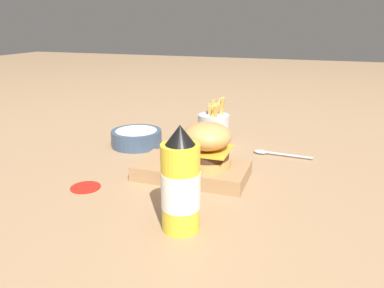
% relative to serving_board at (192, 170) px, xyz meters
% --- Properties ---
extents(ground_plane, '(6.00, 6.00, 0.00)m').
position_rel_serving_board_xyz_m(ground_plane, '(0.02, -0.02, -0.02)').
color(ground_plane, '#9E7A56').
extents(serving_board, '(0.27, 0.14, 0.03)m').
position_rel_serving_board_xyz_m(serving_board, '(0.00, 0.00, 0.00)').
color(serving_board, '#A37A51').
rests_on(serving_board, ground_plane).
extents(burger, '(0.11, 0.11, 0.11)m').
position_rel_serving_board_xyz_m(burger, '(-0.04, 0.00, 0.07)').
color(burger, tan).
rests_on(burger, serving_board).
extents(ketchup_bottle, '(0.07, 0.07, 0.20)m').
position_rel_serving_board_xyz_m(ketchup_bottle, '(-0.06, 0.23, 0.07)').
color(ketchup_bottle, yellow).
rests_on(ketchup_bottle, ground_plane).
extents(fries_basket, '(0.10, 0.10, 0.14)m').
position_rel_serving_board_xyz_m(fries_basket, '(0.03, -0.29, 0.03)').
color(fries_basket, '#B7B7BC').
rests_on(fries_basket, ground_plane).
extents(side_bowl, '(0.15, 0.15, 0.05)m').
position_rel_serving_board_xyz_m(side_bowl, '(0.24, -0.17, 0.01)').
color(side_bowl, '#384C66').
rests_on(side_bowl, ground_plane).
extents(spoon, '(0.16, 0.03, 0.01)m').
position_rel_serving_board_xyz_m(spoon, '(-0.16, -0.22, -0.01)').
color(spoon, '#B2B2B7').
rests_on(spoon, ground_plane).
extents(ketchup_puddle, '(0.07, 0.07, 0.00)m').
position_rel_serving_board_xyz_m(ketchup_puddle, '(0.21, 0.14, -0.02)').
color(ketchup_puddle, '#B21E14').
rests_on(ketchup_puddle, ground_plane).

